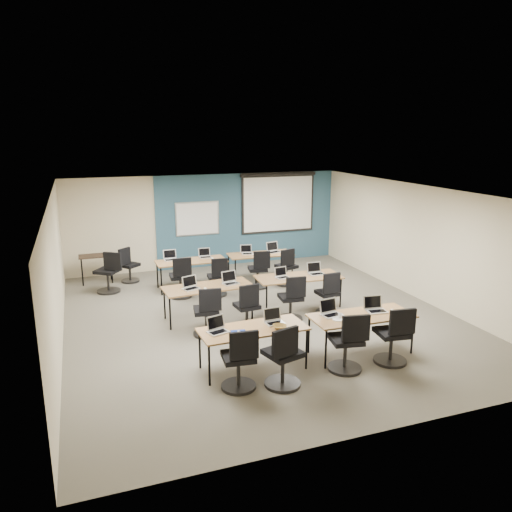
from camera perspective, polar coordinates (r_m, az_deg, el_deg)
name	(u,v)px	position (r m, az deg, el deg)	size (l,w,h in m)	color
floor	(261,317)	(10.84, 0.52, -7.02)	(8.00, 9.00, 0.02)	#6B6354
ceiling	(261,192)	(10.18, 0.55, 7.29)	(8.00, 9.00, 0.02)	white
wall_back	(207,221)	(14.64, -5.62, 4.00)	(8.00, 0.04, 2.70)	beige
wall_front	(384,339)	(6.62, 14.41, -9.16)	(8.00, 0.04, 2.70)	beige
wall_left	(56,275)	(9.83, -21.91, -2.03)	(0.04, 9.00, 2.70)	beige
wall_right	(420,243)	(12.37, 18.19, 1.47)	(0.04, 9.00, 2.70)	beige
blue_accent_panel	(248,219)	(14.96, -0.94, 4.28)	(5.50, 0.04, 2.70)	#3D5977
whiteboard	(197,219)	(14.48, -6.71, 4.26)	(1.28, 0.03, 0.98)	#A6B3BB
projector_screen	(278,200)	(15.15, 2.56, 6.45)	(2.40, 0.10, 1.82)	black
training_table_front_left	(253,331)	(8.38, -0.34, -8.53)	(1.80, 0.75, 0.73)	#985E36
training_table_front_right	(362,317)	(9.14, 11.97, -6.87)	(1.86, 0.77, 0.73)	brown
training_table_mid_left	(208,288)	(10.58, -5.52, -3.68)	(1.87, 0.78, 0.73)	olive
training_table_mid_right	(299,278)	(11.28, 4.88, -2.53)	(1.92, 0.80, 0.73)	olive
training_table_back_left	(191,262)	(12.70, -7.42, -0.71)	(1.75, 0.73, 0.73)	#9A5B2D
training_table_back_right	(260,256)	(13.27, 0.51, 0.05)	(1.72, 0.72, 0.73)	#9D692A
laptop_0	(217,328)	(8.23, -4.46, -8.22)	(0.32, 0.27, 0.25)	#A4A5B2
mouse_0	(239,332)	(8.19, -1.97, -8.67)	(0.05, 0.09, 0.03)	white
task_chair_0	(240,364)	(7.85, -1.87, -12.25)	(0.55, 0.55, 1.03)	black
laptop_1	(274,319)	(8.57, 2.06, -7.25)	(0.32, 0.27, 0.24)	silver
mouse_1	(285,326)	(8.41, 3.36, -8.03)	(0.06, 0.10, 0.04)	white
task_chair_1	(283,361)	(7.92, 3.13, -11.92)	(0.58, 0.58, 1.05)	black
laptop_2	(331,311)	(9.02, 8.52, -6.25)	(0.36, 0.30, 0.27)	#ADADB4
mouse_2	(351,318)	(8.93, 10.85, -6.95)	(0.06, 0.09, 0.03)	white
task_chair_2	(348,347)	(8.53, 10.43, -10.17)	(0.57, 0.57, 1.05)	black
laptop_3	(375,308)	(9.35, 13.47, -5.75)	(0.35, 0.30, 0.27)	#BABABD
mouse_3	(393,310)	(9.46, 15.35, -5.99)	(0.06, 0.09, 0.03)	white
task_chair_3	(394,340)	(8.97, 15.45, -9.22)	(0.57, 0.57, 1.05)	black
laptop_4	(191,286)	(10.44, -7.49, -3.38)	(0.33, 0.28, 0.25)	#A9A9AB
mouse_4	(205,289)	(10.38, -5.82, -3.73)	(0.06, 0.10, 0.04)	white
task_chair_4	(207,316)	(9.82, -5.59, -6.79)	(0.53, 0.53, 1.01)	black
laptop_5	(230,281)	(10.71, -2.98, -2.82)	(0.34, 0.29, 0.26)	#AAAAB1
mouse_5	(247,286)	(10.52, -1.06, -3.42)	(0.06, 0.09, 0.03)	white
task_chair_5	(247,310)	(10.08, -0.99, -6.23)	(0.51, 0.51, 0.99)	black
laptop_6	(282,275)	(11.13, 2.98, -2.20)	(0.30, 0.25, 0.23)	silver
mouse_6	(296,280)	(10.92, 4.59, -2.79)	(0.06, 0.10, 0.03)	white
task_chair_6	(292,302)	(10.56, 4.12, -5.26)	(0.52, 0.52, 1.00)	black
laptop_7	(316,271)	(11.48, 6.83, -1.73)	(0.34, 0.29, 0.26)	#9F9FA9
mouse_7	(326,276)	(11.28, 8.03, -2.33)	(0.06, 0.10, 0.04)	white
task_chair_7	(328,297)	(11.01, 8.26, -4.63)	(0.49, 0.49, 0.97)	black
laptop_8	(170,257)	(12.81, -9.76, -0.17)	(0.33, 0.28, 0.25)	#A1A1A9
mouse_8	(184,261)	(12.57, -8.25, -0.62)	(0.06, 0.09, 0.03)	white
task_chair_8	(181,281)	(12.09, -8.59, -2.80)	(0.54, 0.54, 1.02)	black
laptop_9	(205,255)	(12.95, -5.85, 0.11)	(0.30, 0.26, 0.23)	silver
mouse_9	(212,258)	(12.80, -5.01, -0.26)	(0.06, 0.09, 0.03)	white
task_chair_9	(218,280)	(12.12, -4.40, -2.76)	(0.48, 0.48, 0.97)	black
laptop_10	(247,252)	(13.25, -1.05, 0.50)	(0.30, 0.26, 0.23)	silver
mouse_10	(253,254)	(13.15, -0.35, 0.20)	(0.06, 0.10, 0.04)	white
task_chair_10	(259,272)	(12.67, 0.31, -1.90)	(0.52, 0.52, 1.00)	black
laptop_11	(273,250)	(13.44, 2.00, 0.73)	(0.35, 0.30, 0.27)	silver
mouse_11	(288,252)	(13.42, 3.64, 0.45)	(0.06, 0.09, 0.03)	white
task_chair_11	(287,270)	(12.93, 3.53, -1.60)	(0.52, 0.52, 1.00)	black
blue_mousepad	(239,332)	(8.20, -2.01, -8.70)	(0.24, 0.20, 0.01)	navy
snack_bowl	(280,327)	(8.34, 2.73, -8.09)	(0.25, 0.25, 0.06)	brown
snack_plate	(338,319)	(8.83, 9.33, -7.16)	(0.19, 0.19, 0.01)	white
coffee_cup	(340,316)	(8.88, 9.59, -6.79)	(0.07, 0.07, 0.06)	white
utility_table	(96,259)	(13.71, -17.83, -0.33)	(0.85, 0.47, 0.75)	black
spare_chair_a	(128,268)	(13.58, -14.37, -1.33)	(0.55, 0.48, 0.96)	black
spare_chair_b	(109,276)	(12.85, -16.45, -2.15)	(0.65, 0.57, 1.05)	black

